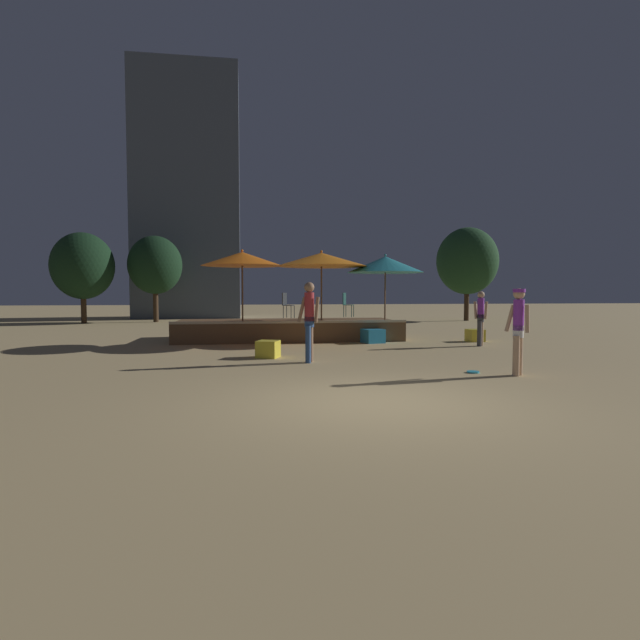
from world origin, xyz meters
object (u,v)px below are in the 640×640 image
object	(u,v)px
background_tree_1	(155,265)
frisbee_disc	(473,372)
patio_umbrella_2	(385,265)
person_0	(481,317)
patio_umbrella_1	(242,259)
cube_seat_2	(373,336)
person_1	(309,318)
background_tree_0	(467,261)
bistro_chair_0	(346,302)
cube_seat_0	(475,335)
bistro_chair_1	(286,303)
patio_umbrella_0	(321,260)
background_tree_2	(83,266)
cube_seat_1	(268,349)
person_2	(518,327)

from	to	relation	value
background_tree_1	frisbee_disc	bearing A→B (deg)	-63.58
patio_umbrella_2	person_0	xyz separation A→B (m)	(2.43, -2.04, -1.68)
patio_umbrella_1	cube_seat_2	distance (m)	4.88
person_1	background_tree_0	xyz separation A→B (m)	(11.23, 15.77, 2.39)
background_tree_0	bistro_chair_0	bearing A→B (deg)	-134.49
cube_seat_0	background_tree_1	distance (m)	18.26
background_tree_0	frisbee_disc	bearing A→B (deg)	-114.54
person_0	bistro_chair_0	bearing A→B (deg)	88.30
person_1	bistro_chair_1	bearing A→B (deg)	24.65
patio_umbrella_0	background_tree_2	distance (m)	16.00
patio_umbrella_1	cube_seat_1	xyz separation A→B (m)	(0.64, -3.56, -2.49)
frisbee_disc	background_tree_2	xyz separation A→B (m)	(-13.01, 18.27, 3.01)
patio_umbrella_1	bistro_chair_0	distance (m)	4.55
patio_umbrella_1	person_2	xyz separation A→B (m)	(5.40, -7.02, -1.73)
cube_seat_1	bistro_chair_0	bearing A→B (deg)	60.53
bistro_chair_1	patio_umbrella_1	bearing A→B (deg)	165.93
cube_seat_0	cube_seat_2	size ratio (longest dim) A/B	0.71
frisbee_disc	cube_seat_1	bearing A→B (deg)	143.27
cube_seat_0	background_tree_0	size ratio (longest dim) A/B	0.10
person_1	frisbee_disc	distance (m)	3.84
cube_seat_1	background_tree_2	distance (m)	17.92
patio_umbrella_0	patio_umbrella_2	size ratio (longest dim) A/B	1.03
cube_seat_1	patio_umbrella_0	bearing A→B (deg)	61.66
person_2	background_tree_2	bearing A→B (deg)	-93.36
cube_seat_0	background_tree_0	world-z (taller)	background_tree_0
bistro_chair_1	background_tree_0	bearing A→B (deg)	-21.79
patio_umbrella_2	cube_seat_1	bearing A→B (deg)	-137.51
background_tree_1	background_tree_2	world-z (taller)	background_tree_2
frisbee_disc	patio_umbrella_0	bearing A→B (deg)	108.06
cube_seat_0	frisbee_disc	world-z (taller)	cube_seat_0
person_0	frisbee_disc	world-z (taller)	person_0
background_tree_0	person_0	bearing A→B (deg)	-113.28
background_tree_2	cube_seat_2	bearing A→B (deg)	-43.97
cube_seat_2	person_2	size ratio (longest dim) A/B	0.43
patio_umbrella_2	background_tree_2	size ratio (longest dim) A/B	0.61
frisbee_disc	background_tree_2	world-z (taller)	background_tree_2
bistro_chair_0	person_1	bearing A→B (deg)	-171.34
patio_umbrella_0	person_0	world-z (taller)	patio_umbrella_0
patio_umbrella_2	background_tree_1	distance (m)	15.61
person_2	background_tree_1	world-z (taller)	background_tree_1
patio_umbrella_2	person_1	bearing A→B (deg)	-123.67
cube_seat_1	person_0	bearing A→B (deg)	14.83
patio_umbrella_1	background_tree_0	xyz separation A→B (m)	(12.79, 11.18, 0.74)
person_0	bistro_chair_1	xyz separation A→B (m)	(-5.64, 3.53, 0.37)
patio_umbrella_0	cube_seat_2	world-z (taller)	patio_umbrella_0
cube_seat_1	patio_umbrella_2	bearing A→B (deg)	42.49
bistro_chair_1	frisbee_disc	bearing A→B (deg)	-131.17
background_tree_2	patio_umbrella_0	bearing A→B (deg)	-47.14
cube_seat_0	background_tree_0	xyz separation A→B (m)	(5.10, 11.63, 3.24)
background_tree_0	person_2	bearing A→B (deg)	-112.10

